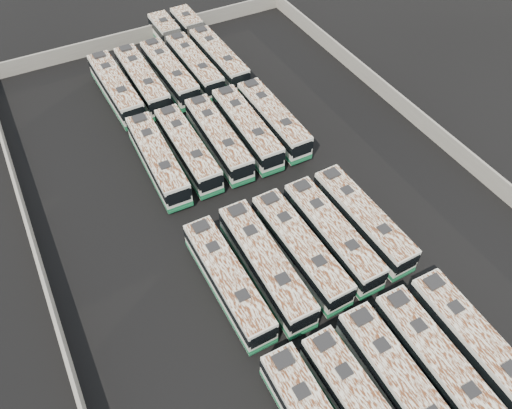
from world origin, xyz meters
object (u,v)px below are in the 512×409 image
(bus_midfront_far_left, at_px, (228,280))
(bus_midback_far_right, at_px, (273,119))
(bus_midfront_center, at_px, (300,249))
(bus_back_far_right, at_px, (208,46))
(bus_front_right, at_px, (438,366))
(bus_midfront_right, at_px, (332,234))
(bus_midback_far_left, at_px, (158,159))
(bus_midback_right, at_px, (247,128))
(bus_front_far_right, at_px, (475,346))
(bus_midback_center, at_px, (218,138))
(bus_back_far_left, at_px, (116,88))
(bus_midback_left, at_px, (188,149))
(bus_back_right, at_px, (184,53))
(bus_back_center, at_px, (170,73))
(bus_midfront_left, at_px, (265,265))
(bus_midfront_far_right, at_px, (362,220))
(bus_back_left, at_px, (142,80))
(bus_front_center, at_px, (402,387))

(bus_midfront_far_left, height_order, bus_midback_far_right, bus_midback_far_right)
(bus_midfront_center, distance_m, bus_back_far_right, 36.60)
(bus_front_right, height_order, bus_midfront_right, bus_front_right)
(bus_midback_far_left, height_order, bus_midback_right, bus_midback_right)
(bus_front_far_right, relative_size, bus_midback_center, 1.00)
(bus_midback_far_left, height_order, bus_back_far_left, bus_back_far_left)
(bus_midfront_far_left, height_order, bus_midback_left, bus_midback_left)
(bus_midfront_center, relative_size, bus_midback_far_right, 1.01)
(bus_midfront_center, distance_m, bus_back_right, 35.99)
(bus_midback_right, height_order, bus_back_center, bus_midback_right)
(bus_midfront_left, relative_size, bus_midfront_far_right, 1.04)
(bus_front_far_right, height_order, bus_back_far_left, bus_back_far_left)
(bus_back_center, bearing_deg, bus_midfront_center, -91.29)
(bus_front_right, xyz_separation_m, bus_midback_far_left, (-10.77, 31.98, 0.02))
(bus_midfront_right, bearing_deg, bus_midfront_far_right, 1.24)
(bus_front_right, xyz_separation_m, bus_midback_left, (-7.26, 32.05, -0.02))
(bus_midback_left, height_order, bus_back_far_right, bus_midback_left)
(bus_midback_far_left, bearing_deg, bus_midback_left, 2.53)
(bus_back_right, bearing_deg, bus_midback_left, -112.18)
(bus_back_center, xyz_separation_m, bus_back_right, (3.54, 3.56, -0.06))
(bus_midfront_center, distance_m, bus_midback_right, 17.97)
(bus_back_left, bearing_deg, bus_midback_far_right, -53.71)
(bus_midfront_center, height_order, bus_back_right, bus_midfront_center)
(bus_midfront_center, relative_size, bus_back_right, 0.66)
(bus_midfront_left, distance_m, bus_back_right, 36.61)
(bus_midfront_far_right, xyz_separation_m, bus_back_left, (-10.94, 32.12, 0.06))
(bus_midfront_far_left, xyz_separation_m, bus_midfront_center, (7.33, -0.04, 0.03))
(bus_midfront_center, relative_size, bus_back_center, 0.99)
(bus_midfront_left, relative_size, bus_back_left, 1.01)
(bus_front_far_right, distance_m, bus_back_far_right, 50.60)
(bus_front_right, xyz_separation_m, bus_back_center, (-3.58, 46.79, 0.03))
(bus_front_far_right, relative_size, bus_back_far_right, 0.66)
(bus_front_right, height_order, bus_back_left, bus_back_left)
(bus_midfront_far_left, bearing_deg, bus_midback_far_left, 89.19)
(bus_midfront_center, bearing_deg, bus_midback_right, 76.96)
(bus_midfront_center, height_order, bus_midfront_far_right, bus_midfront_center)
(bus_midfront_right, relative_size, bus_midback_left, 1.00)
(bus_midback_center, bearing_deg, bus_midfront_left, -100.36)
(bus_midfront_far_right, bearing_deg, bus_midback_center, 110.96)
(bus_back_left, bearing_deg, bus_front_center, -85.80)
(bus_back_center, bearing_deg, bus_back_left, 178.00)
(bus_midback_center, xyz_separation_m, bus_back_far_right, (7.05, 18.35, -0.03))
(bus_midfront_left, relative_size, bus_midback_far_left, 1.01)
(bus_back_left, bearing_deg, bus_midfront_far_left, -96.64)
(bus_midfront_center, distance_m, bus_midfront_right, 3.55)
(bus_front_right, relative_size, bus_back_right, 0.65)
(bus_midfront_far_right, height_order, bus_midback_right, bus_midback_right)
(bus_midfront_far_right, distance_m, bus_midback_center, 18.80)
(bus_front_right, xyz_separation_m, bus_midback_far_right, (3.61, 32.17, 0.00))
(bus_front_center, bearing_deg, bus_back_left, 95.07)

